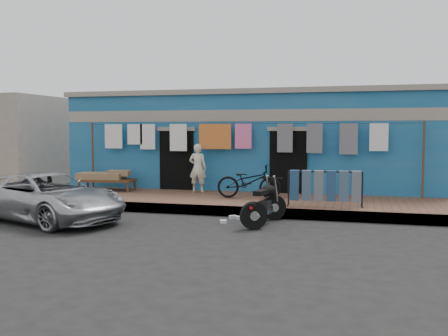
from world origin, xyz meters
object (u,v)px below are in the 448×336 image
car (47,196)px  charpoy (107,181)px  bicycle (249,178)px  motorcycle (264,202)px  seated_person (198,168)px  jeans_rack (325,188)px

car → charpoy: car is taller
charpoy → bicycle: bearing=-7.4°
car → bicycle: 5.23m
motorcycle → charpoy: size_ratio=0.90×
motorcycle → charpoy: 6.23m
seated_person → bicycle: bearing=150.5°
seated_person → motorcycle: size_ratio=0.88×
seated_person → charpoy: size_ratio=0.79×
bicycle → charpoy: bicycle is taller
motorcycle → car: bearing=-159.4°
charpoy → motorcycle: bearing=-28.5°
bicycle → jeans_rack: (2.09, -0.87, -0.11)m
seated_person → jeans_rack: (3.86, -1.79, -0.28)m
car → motorcycle: bearing=-61.5°
seated_person → bicycle: size_ratio=0.84×
jeans_rack → bicycle: bearing=157.4°
bicycle → motorcycle: (0.86, -2.37, -0.30)m
seated_person → motorcycle: seated_person is taller
seated_person → jeans_rack: seated_person is taller
car → seated_person: seated_person is taller
car → seated_person: 4.79m
seated_person → motorcycle: 4.23m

